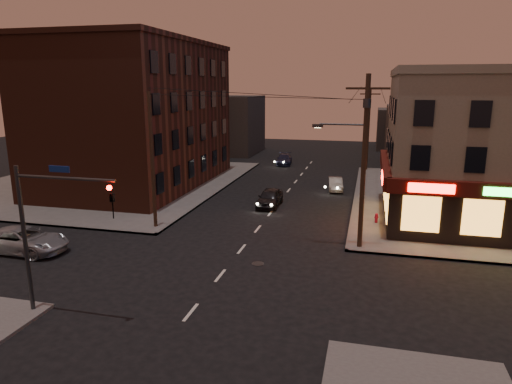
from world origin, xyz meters
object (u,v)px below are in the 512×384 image
(sedan_far, at_px, (284,159))
(suv_cross, at_px, (24,240))
(sedan_mid, at_px, (335,184))
(sedan_near, at_px, (270,198))
(fire_hydrant, at_px, (376,217))

(sedan_far, bearing_deg, suv_cross, -111.69)
(suv_cross, height_order, sedan_mid, suv_cross)
(suv_cross, relative_size, sedan_near, 1.28)
(suv_cross, bearing_deg, fire_hydrant, -61.98)
(sedan_mid, relative_size, sedan_far, 0.83)
(sedan_mid, xyz_separation_m, sedan_far, (-7.21, 12.71, 0.04))
(sedan_mid, relative_size, fire_hydrant, 5.30)
(suv_cross, height_order, sedan_near, suv_cross)
(sedan_near, distance_m, fire_hydrant, 8.85)
(sedan_mid, bearing_deg, sedan_far, 112.15)
(sedan_near, bearing_deg, suv_cross, -130.14)
(suv_cross, distance_m, sedan_mid, 26.33)
(sedan_mid, height_order, fire_hydrant, sedan_mid)
(sedan_near, distance_m, sedan_mid, 8.41)
(sedan_near, height_order, sedan_mid, sedan_near)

